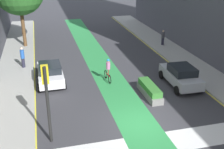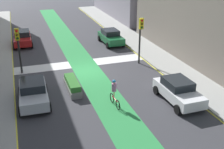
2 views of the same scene
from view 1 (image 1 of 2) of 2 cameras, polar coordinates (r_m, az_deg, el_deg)
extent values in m
plane|color=#38383D|center=(17.00, 5.80, -9.78)|extent=(120.00, 120.00, 0.00)
cube|color=#2D8C47|center=(16.94, 5.18, -9.87)|extent=(2.40, 60.00, 0.01)
cube|color=silver|center=(15.48, 8.38, -13.60)|extent=(12.00, 1.80, 0.01)
cube|color=#9E9E99|center=(16.31, -20.47, -12.57)|extent=(3.00, 60.00, 0.15)
cube|color=yellow|center=(16.21, -15.07, -12.36)|extent=(0.16, 60.00, 0.01)
cylinder|color=black|center=(14.75, -12.65, -6.18)|extent=(0.16, 0.16, 4.24)
cube|color=gold|center=(14.23, -13.26, 0.00)|extent=(0.35, 0.28, 0.95)
sphere|color=red|center=(14.25, -13.39, 1.32)|extent=(0.20, 0.20, 0.20)
sphere|color=#4C380C|center=(14.36, -13.28, 0.21)|extent=(0.20, 0.20, 0.20)
sphere|color=#0C3814|center=(14.47, -13.17, -0.88)|extent=(0.20, 0.20, 0.20)
cube|color=silver|center=(22.35, -12.23, 0.06)|extent=(1.85, 4.22, 0.70)
cube|color=black|center=(21.93, -12.33, 1.37)|extent=(1.62, 2.02, 0.55)
cylinder|color=black|center=(23.83, -14.55, 0.38)|extent=(0.23, 0.64, 0.64)
cylinder|color=black|center=(23.88, -10.25, 0.82)|extent=(0.23, 0.64, 0.64)
cylinder|color=black|center=(21.13, -14.31, -2.56)|extent=(0.23, 0.64, 0.64)
cylinder|color=black|center=(21.19, -9.46, -2.06)|extent=(0.23, 0.64, 0.64)
cube|color=#B2B7BF|center=(22.02, 13.49, -0.41)|extent=(1.93, 4.25, 0.70)
cube|color=black|center=(21.62, 13.87, 0.91)|extent=(1.66, 2.05, 0.55)
cylinder|color=black|center=(23.03, 9.85, 0.00)|extent=(0.24, 0.65, 0.64)
cylinder|color=black|center=(23.75, 13.87, 0.37)|extent=(0.24, 0.65, 0.64)
cylinder|color=black|center=(20.59, 12.88, -3.10)|extent=(0.24, 0.65, 0.64)
cylinder|color=black|center=(21.39, 17.25, -2.58)|extent=(0.24, 0.65, 0.64)
torus|color=black|center=(22.72, -1.26, 0.08)|extent=(0.10, 0.68, 0.68)
torus|color=black|center=(21.80, -0.47, -0.94)|extent=(0.10, 0.68, 0.68)
cylinder|color=red|center=(22.19, -0.87, 0.01)|extent=(0.11, 0.95, 0.06)
cylinder|color=red|center=(21.95, -0.76, 0.52)|extent=(0.05, 0.05, 0.50)
cylinder|color=#BF72A5|center=(21.75, -0.77, 1.79)|extent=(0.32, 0.32, 0.55)
sphere|color=tan|center=(21.62, -0.77, 2.75)|extent=(0.22, 0.22, 0.22)
sphere|color=#268CCC|center=(21.61, -0.77, 2.85)|extent=(0.23, 0.23, 0.23)
cylinder|color=#262638|center=(25.64, -17.29, 2.27)|extent=(0.28, 0.28, 0.82)
cylinder|color=#2659B2|center=(25.39, -17.50, 3.91)|extent=(0.34, 0.34, 0.73)
sphere|color=beige|center=(25.25, -17.63, 4.95)|extent=(0.24, 0.24, 0.24)
cylinder|color=#262638|center=(31.26, 10.07, 6.52)|extent=(0.28, 0.28, 0.74)
cylinder|color=#3F3F47|center=(31.08, 10.16, 7.75)|extent=(0.34, 0.34, 0.66)
sphere|color=beige|center=(30.97, 10.21, 8.53)|extent=(0.21, 0.21, 0.21)
cylinder|color=brown|center=(31.38, -17.30, 9.00)|extent=(0.36, 0.36, 4.00)
cube|color=slate|center=(20.13, 7.50, -3.62)|extent=(0.82, 3.09, 0.45)
cube|color=#33722D|center=(19.95, 7.56, -2.53)|extent=(0.74, 2.78, 0.40)
camera|label=2|loc=(37.48, 1.77, 23.60)|focal=46.37mm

